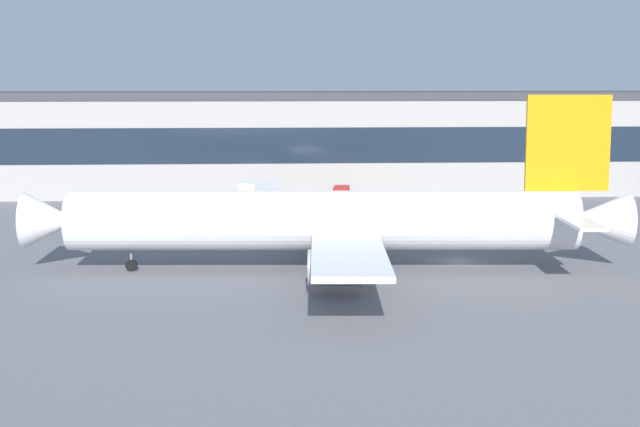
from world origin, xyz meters
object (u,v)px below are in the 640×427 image
Objects in this scene: crew_van at (341,194)px; baggage_tug at (133,201)px; airliner at (332,220)px; catering_truck at (261,194)px.

crew_van is 1.32× the size of baggage_tug.
crew_van reaches higher than baggage_tug.
crew_van is at bearing 5.23° from baggage_tug.
airliner is 48.44m from crew_van.
crew_van is 30.00m from baggage_tug.
airliner reaches higher than catering_truck.
catering_truck is at bearing -9.96° from baggage_tug.
catering_truck is at bearing 99.15° from airliner.
crew_van is at bearing 84.13° from airliner.
baggage_tug is (-24.93, 45.33, -3.82)m from airliner.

